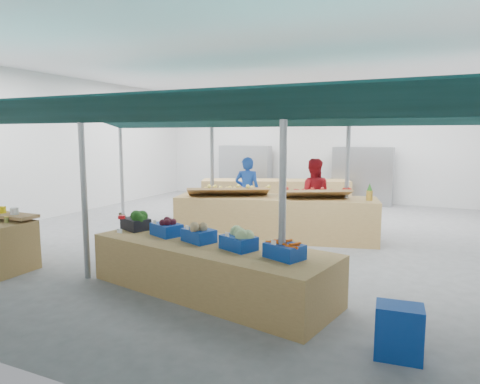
{
  "coord_description": "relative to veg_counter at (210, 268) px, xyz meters",
  "views": [
    {
      "loc": [
        4.34,
        -9.34,
        2.43
      ],
      "look_at": [
        0.77,
        -1.6,
        1.3
      ],
      "focal_mm": 32.0,
      "sensor_mm": 36.0,
      "label": 1
    }
  ],
  "objects": [
    {
      "name": "sparrow",
      "position": [
        -1.88,
        0.24,
        0.63
      ],
      "size": [
        0.12,
        0.09,
        0.11
      ],
      "rotation": [
        0.0,
        0.0,
        -0.4
      ],
      "color": "brown",
      "rests_on": "crate_broccoli"
    },
    {
      "name": "veg_counter",
      "position": [
        0.0,
        0.0,
        0.0
      ],
      "size": [
        4.16,
        2.09,
        0.77
      ],
      "primitive_type": "cube",
      "rotation": [
        0.0,
        0.0,
        -0.2
      ],
      "color": "olive",
      "rests_on": "floor"
    },
    {
      "name": "awnings",
      "position": [
        -0.48,
        1.96,
        2.39
      ],
      "size": [
        9.5,
        7.08,
        0.3
      ],
      "color": "black",
      "rests_on": "pole_grid"
    },
    {
      "name": "pineapple",
      "position": [
        1.8,
        4.08,
        0.79
      ],
      "size": [
        0.14,
        0.14,
        0.39
      ],
      "rotation": [
        0.0,
        0.0,
        0.48
      ],
      "color": "#8C6019",
      "rests_on": "fruit_counter"
    },
    {
      "name": "pole_ribbon",
      "position": [
        -1.54,
        -0.2,
        0.69
      ],
      "size": [
        0.12,
        0.12,
        0.28
      ],
      "color": "red",
      "rests_on": "pole_grid"
    },
    {
      "name": "vendor_left",
      "position": [
        -1.47,
        4.79,
        0.54
      ],
      "size": [
        0.76,
        0.59,
        1.86
      ],
      "primitive_type": "imported",
      "rotation": [
        0.0,
        0.0,
        3.38
      ],
      "color": "#18409F",
      "rests_on": "floor"
    },
    {
      "name": "crate_beets",
      "position": [
        -0.92,
        0.19,
        0.52
      ],
      "size": [
        0.6,
        0.52,
        0.29
      ],
      "rotation": [
        0.0,
        0.0,
        -0.4
      ],
      "color": "navy",
      "rests_on": "veg_counter"
    },
    {
      "name": "back_shelving_right",
      "position": [
        0.77,
        9.71,
        0.61
      ],
      "size": [
        2.0,
        0.5,
        2.0
      ],
      "primitive_type": "cube",
      "color": "#B23F33",
      "rests_on": "floor"
    },
    {
      "name": "vendor_right",
      "position": [
        0.33,
        4.79,
        0.54
      ],
      "size": [
        1.04,
        0.9,
        1.86
      ],
      "primitive_type": "imported",
      "rotation": [
        0.0,
        0.0,
        3.38
      ],
      "color": "maroon",
      "rests_on": "floor"
    },
    {
      "name": "pole_grid",
      "position": [
        -0.48,
        1.96,
        1.43
      ],
      "size": [
        10.0,
        4.6,
        3.0
      ],
      "color": "gray",
      "rests_on": "floor"
    },
    {
      "name": "apple_heap_red",
      "position": [
        0.67,
        3.8,
        0.77
      ],
      "size": [
        1.65,
        1.31,
        0.27
      ],
      "rotation": [
        0.0,
        0.0,
        0.48
      ],
      "color": "#997247",
      "rests_on": "fruit_counter"
    },
    {
      "name": "crate_stack",
      "position": [
        2.83,
        -0.88,
        -0.09
      ],
      "size": [
        0.53,
        0.39,
        0.6
      ],
      "primitive_type": "cube",
      "rotation": [
        0.0,
        0.0,
        0.09
      ],
      "color": "navy",
      "rests_on": "floor"
    },
    {
      "name": "fruit_counter",
      "position": [
        -0.27,
        3.69,
        0.11
      ],
      "size": [
        4.77,
        2.17,
        1.0
      ],
      "primitive_type": "cube",
      "rotation": [
        0.0,
        0.0,
        0.24
      ],
      "color": "olive",
      "rests_on": "floor"
    },
    {
      "name": "far_counter",
      "position": [
        -1.89,
        8.16,
        0.07
      ],
      "size": [
        5.03,
        2.82,
        0.9
      ],
      "primitive_type": "cube",
      "rotation": [
        0.0,
        0.0,
        0.39
      ],
      "color": "olive",
      "rests_on": "floor"
    },
    {
      "name": "crate_carrots",
      "position": [
        1.3,
        -0.26,
        0.5
      ],
      "size": [
        0.6,
        0.52,
        0.29
      ],
      "rotation": [
        0.0,
        0.0,
        -0.4
      ],
      "color": "navy",
      "rests_on": "veg_counter"
    },
    {
      "name": "back_shelving_left",
      "position": [
        -3.73,
        9.71,
        0.61
      ],
      "size": [
        2.0,
        0.5,
        2.0
      ],
      "primitive_type": "cube",
      "color": "#B23F33",
      "rests_on": "floor"
    },
    {
      "name": "apple_heap_yellow",
      "position": [
        -1.32,
        3.32,
        0.77
      ],
      "size": [
        2.01,
        1.49,
        0.27
      ],
      "rotation": [
        0.0,
        0.0,
        0.48
      ],
      "color": "#997247",
      "rests_on": "fruit_counter"
    },
    {
      "name": "hall",
      "position": [
        -1.23,
        5.15,
        2.26
      ],
      "size": [
        13.0,
        13.0,
        13.0
      ],
      "color": "silver",
      "rests_on": "ground"
    },
    {
      "name": "crate_celeriac",
      "position": [
        -0.22,
        0.04,
        0.53
      ],
      "size": [
        0.6,
        0.52,
        0.31
      ],
      "rotation": [
        0.0,
        0.0,
        -0.4
      ],
      "color": "navy",
      "rests_on": "veg_counter"
    },
    {
      "name": "crate_broccoli",
      "position": [
        -1.68,
        0.34,
        0.55
      ],
      "size": [
        0.6,
        0.52,
        0.35
      ],
      "rotation": [
        0.0,
        0.0,
        -0.4
      ],
      "color": "black",
      "rests_on": "veg_counter"
    },
    {
      "name": "floor",
      "position": [
        -1.23,
        3.71,
        -0.39
      ],
      "size": [
        13.0,
        13.0,
        0.0
      ],
      "primitive_type": "plane",
      "color": "slate",
      "rests_on": "ground"
    },
    {
      "name": "crate_cabbage",
      "position": [
        0.54,
        -0.11,
        0.55
      ],
      "size": [
        0.6,
        0.52,
        0.35
      ],
      "rotation": [
        0.0,
        0.0,
        -0.4
      ],
      "color": "navy",
      "rests_on": "veg_counter"
    }
  ]
}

